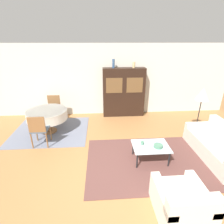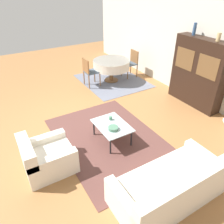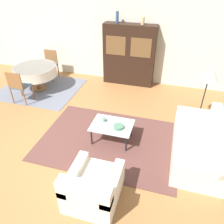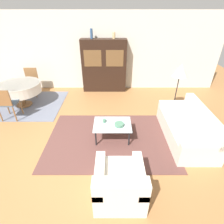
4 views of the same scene
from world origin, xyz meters
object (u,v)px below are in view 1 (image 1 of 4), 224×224
at_px(dining_chair_near, 39,129).
at_px(bowl, 158,146).
at_px(dining_chair_far, 54,107).
at_px(coffee_table, 151,147).
at_px(floor_lamp, 202,96).
at_px(display_cabinet, 124,92).
at_px(vase_short, 134,65).
at_px(couch, 220,147).
at_px(armchair, 182,204).
at_px(cup, 142,143).
at_px(dining_table, 47,115).
at_px(vase_tall, 113,63).

relative_size(dining_chair_near, bowl, 4.34).
bearing_deg(dining_chair_far, coffee_table, 138.79).
xyz_separation_m(coffee_table, floor_lamp, (1.86, 1.29, 0.87)).
bearing_deg(display_cabinet, vase_short, 0.15).
height_order(dining_chair_far, vase_short, vase_short).
bearing_deg(display_cabinet, coffee_table, -84.22).
height_order(couch, coffee_table, couch).
relative_size(couch, armchair, 2.12).
distance_m(display_cabinet, bowl, 3.05).
height_order(couch, floor_lamp, floor_lamp).
distance_m(dining_chair_far, cup, 3.65).
height_order(dining_chair_near, cup, dining_chair_near).
height_order(coffee_table, cup, cup).
bearing_deg(vase_short, dining_chair_near, -144.79).
bearing_deg(dining_table, cup, -30.82).
relative_size(couch, dining_table, 1.52).
distance_m(coffee_table, dining_table, 3.35).
bearing_deg(cup, coffee_table, -21.85).
bearing_deg(dining_chair_far, vase_short, -172.51).
height_order(couch, bowl, couch).
height_order(couch, dining_table, couch).
distance_m(armchair, vase_short, 4.73).
bearing_deg(dining_chair_far, vase_tall, -170.03).
xyz_separation_m(display_cabinet, vase_short, (0.35, 0.00, 1.03)).
height_order(display_cabinet, floor_lamp, display_cabinet).
bearing_deg(cup, vase_short, 85.05).
xyz_separation_m(display_cabinet, dining_chair_near, (-2.59, -2.08, -0.38)).
bearing_deg(armchair, dining_chair_near, 141.97).
xyz_separation_m(dining_chair_far, floor_lamp, (4.75, -1.25, 0.70)).
relative_size(dining_chair_near, cup, 11.13).
distance_m(display_cabinet, dining_chair_far, 2.65).
distance_m(coffee_table, dining_chair_far, 3.85).
bearing_deg(dining_chair_near, coffee_table, -16.23).
xyz_separation_m(coffee_table, dining_chair_near, (-2.89, 0.84, 0.18)).
bearing_deg(couch, cup, 88.80).
xyz_separation_m(couch, floor_lamp, (0.05, 1.25, 0.98)).
xyz_separation_m(bowl, vase_short, (-0.11, 2.98, 1.50)).
relative_size(armchair, coffee_table, 1.02).
bearing_deg(dining_chair_far, dining_table, 90.00).
height_order(dining_chair_near, bowl, dining_chair_near).
bearing_deg(couch, vase_short, 31.40).
bearing_deg(display_cabinet, armchair, -84.71).
bearing_deg(bowl, armchair, -91.71).
distance_m(couch, floor_lamp, 1.59).
bearing_deg(dining_table, vase_tall, 29.25).
distance_m(display_cabinet, floor_lamp, 2.72).
distance_m(vase_tall, vase_short, 0.75).
relative_size(armchair, vase_tall, 2.86).
relative_size(coffee_table, bowl, 4.06).
bearing_deg(couch, armchair, 132.30).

